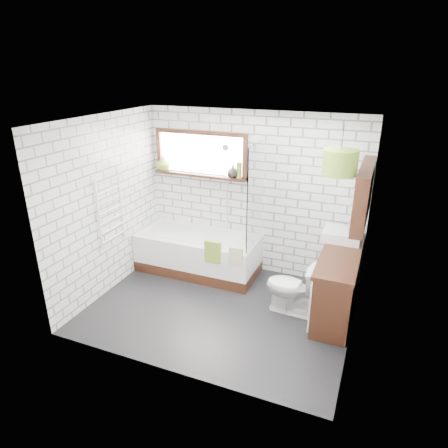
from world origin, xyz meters
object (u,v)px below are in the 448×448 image
at_px(bathtub, 198,253).
at_px(basin, 342,235).
at_px(toilet, 293,288).
at_px(vanity, 338,283).
at_px(pendant, 340,162).

bearing_deg(bathtub, basin, 3.11).
relative_size(bathtub, toilet, 2.61).
bearing_deg(toilet, bathtub, -105.79).
relative_size(vanity, pendant, 3.92).
bearing_deg(basin, bathtub, -176.89).
bearing_deg(basin, pendant, -93.26).
bearing_deg(bathtub, pendant, -18.09).
height_order(bathtub, toilet, toilet).
relative_size(bathtub, vanity, 1.27).
bearing_deg(basin, vanity, -82.48).
relative_size(bathtub, pendant, 4.98).
relative_size(bathtub, basin, 3.84).
relative_size(vanity, basin, 3.03).
xyz_separation_m(bathtub, basin, (2.14, 0.12, 0.62)).
distance_m(basin, toilet, 1.01).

